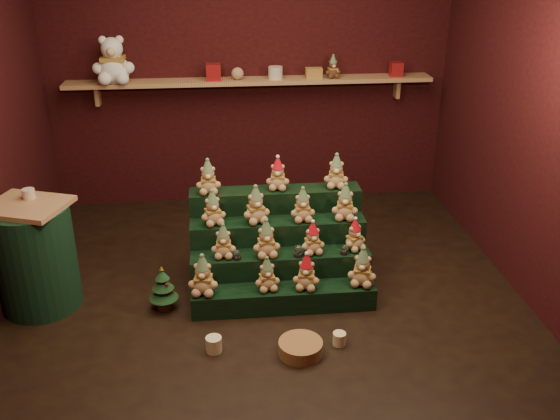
{
  "coord_description": "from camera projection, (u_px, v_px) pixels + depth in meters",
  "views": [
    {
      "loc": [
        -0.33,
        -4.23,
        2.66
      ],
      "look_at": [
        0.12,
        0.25,
        0.63
      ],
      "focal_mm": 40.0,
      "sensor_mm": 36.0,
      "label": 1
    }
  ],
  "objects": [
    {
      "name": "front_wall",
      "position": [
        307.0,
        271.0,
        2.52
      ],
      "size": [
        4.0,
        0.1,
        2.8
      ],
      "primitive_type": "cube",
      "color": "black",
      "rests_on": "ground"
    },
    {
      "name": "teddy_1",
      "position": [
        267.0,
        274.0,
        4.66
      ],
      "size": [
        0.21,
        0.19,
        0.26
      ],
      "primitive_type": null,
      "rotation": [
        0.0,
        0.0,
        0.14
      ],
      "color": "tan",
      "rests_on": "riser_tier_front"
    },
    {
      "name": "back_wall",
      "position": [
        249.0,
        67.0,
        6.24
      ],
      "size": [
        4.0,
        0.1,
        2.8
      ],
      "primitive_type": "cube",
      "color": "black",
      "rests_on": "ground"
    },
    {
      "name": "teddy_3",
      "position": [
        363.0,
        267.0,
        4.71
      ],
      "size": [
        0.27,
        0.25,
        0.3
      ],
      "primitive_type": null,
      "rotation": [
        0.0,
        0.0,
        -0.31
      ],
      "color": "tan",
      "rests_on": "riser_tier_front"
    },
    {
      "name": "mug_right",
      "position": [
        339.0,
        339.0,
        4.36
      ],
      "size": [
        0.09,
        0.09,
        0.09
      ],
      "primitive_type": "cylinder",
      "color": "beige",
      "rests_on": "ground"
    },
    {
      "name": "gift_tin_red_a",
      "position": [
        213.0,
        72.0,
        6.03
      ],
      "size": [
        0.14,
        0.14,
        0.16
      ],
      "primitive_type": "cube",
      "color": "maroon",
      "rests_on": "back_shelf"
    },
    {
      "name": "wicker_basket",
      "position": [
        301.0,
        348.0,
        4.26
      ],
      "size": [
        0.39,
        0.39,
        0.1
      ],
      "primitive_type": "cylinder",
      "rotation": [
        0.0,
        0.0,
        0.35
      ],
      "color": "#9D6F3F",
      "rests_on": "ground"
    },
    {
      "name": "back_shelf",
      "position": [
        251.0,
        82.0,
        6.12
      ],
      "size": [
        3.6,
        0.26,
        0.24
      ],
      "color": "tan",
      "rests_on": "ground"
    },
    {
      "name": "teddy_5",
      "position": [
        266.0,
        238.0,
        4.76
      ],
      "size": [
        0.23,
        0.21,
        0.3
      ],
      "primitive_type": null,
      "rotation": [
        0.0,
        0.0,
        0.09
      ],
      "color": "tan",
      "rests_on": "riser_tier_midfront"
    },
    {
      "name": "teddy_8",
      "position": [
        213.0,
        208.0,
        4.86
      ],
      "size": [
        0.24,
        0.23,
        0.28
      ],
      "primitive_type": null,
      "rotation": [
        0.0,
        0.0,
        0.3
      ],
      "color": "tan",
      "rests_on": "riser_tier_midback"
    },
    {
      "name": "gift_tin_red_b",
      "position": [
        396.0,
        69.0,
        6.2
      ],
      "size": [
        0.12,
        0.12,
        0.14
      ],
      "primitive_type": "cube",
      "color": "maroon",
      "rests_on": "back_shelf"
    },
    {
      "name": "teddy_11",
      "position": [
        345.0,
        202.0,
        4.95
      ],
      "size": [
        0.24,
        0.22,
        0.29
      ],
      "primitive_type": null,
      "rotation": [
        0.0,
        0.0,
        -0.17
      ],
      "color": "tan",
      "rests_on": "riser_tier_midback"
    },
    {
      "name": "ground",
      "position": [
        268.0,
        296.0,
        4.96
      ],
      "size": [
        4.0,
        4.0,
        0.0
      ],
      "primitive_type": "plane",
      "color": "black",
      "rests_on": "ground"
    },
    {
      "name": "riser_tier_midfront",
      "position": [
        281.0,
        274.0,
        4.92
      ],
      "size": [
        1.4,
        0.22,
        0.36
      ],
      "primitive_type": "cube",
      "color": "black",
      "rests_on": "ground"
    },
    {
      "name": "teddy_10",
      "position": [
        303.0,
        205.0,
        4.92
      ],
      "size": [
        0.2,
        0.18,
        0.27
      ],
      "primitive_type": null,
      "rotation": [
        0.0,
        0.0,
        0.03
      ],
      "color": "tan",
      "rests_on": "riser_tier_midback"
    },
    {
      "name": "teddy_0",
      "position": [
        203.0,
        275.0,
        4.59
      ],
      "size": [
        0.25,
        0.23,
        0.31
      ],
      "primitive_type": null,
      "rotation": [
        0.0,
        0.0,
        -0.14
      ],
      "color": "tan",
      "rests_on": "riser_tier_front"
    },
    {
      "name": "right_wall",
      "position": [
        544.0,
        118.0,
        4.57
      ],
      "size": [
        0.1,
        4.0,
        2.8
      ],
      "primitive_type": "cube",
      "color": "black",
      "rests_on": "ground"
    },
    {
      "name": "gift_tin_cream",
      "position": [
        275.0,
        73.0,
        6.09
      ],
      "size": [
        0.14,
        0.14,
        0.12
      ],
      "primitive_type": "cylinder",
      "color": "beige",
      "rests_on": "back_shelf"
    },
    {
      "name": "snow_globe_a",
      "position": [
        237.0,
        255.0,
        4.74
      ],
      "size": [
        0.06,
        0.06,
        0.08
      ],
      "color": "black",
      "rests_on": "riser_tier_midfront"
    },
    {
      "name": "teddy_2",
      "position": [
        306.0,
        272.0,
        4.67
      ],
      "size": [
        0.24,
        0.22,
        0.28
      ],
      "primitive_type": null,
      "rotation": [
        0.0,
        0.0,
        -0.25
      ],
      "color": "tan",
      "rests_on": "riser_tier_front"
    },
    {
      "name": "teddy_6",
      "position": [
        313.0,
        238.0,
        4.8
      ],
      "size": [
        0.21,
        0.19,
        0.26
      ],
      "primitive_type": null,
      "rotation": [
        0.0,
        0.0,
        0.16
      ],
      "color": "tan",
      "rests_on": "riser_tier_midfront"
    },
    {
      "name": "teddy_12",
      "position": [
        208.0,
        177.0,
        4.97
      ],
      "size": [
        0.2,
        0.18,
        0.28
      ],
      "primitive_type": null,
      "rotation": [
        0.0,
        0.0,
        0.0
      ],
      "color": "tan",
      "rests_on": "riser_tier_back"
    },
    {
      "name": "snow_globe_c",
      "position": [
        344.0,
        250.0,
        4.82
      ],
      "size": [
        0.06,
        0.06,
        0.08
      ],
      "color": "black",
      "rests_on": "riser_tier_midfront"
    },
    {
      "name": "riser_tier_midback",
      "position": [
        278.0,
        250.0,
        5.08
      ],
      "size": [
        1.4,
        0.22,
        0.54
      ],
      "primitive_type": "cube",
      "color": "black",
      "rests_on": "ground"
    },
    {
      "name": "riser_tier_front",
      "position": [
        284.0,
        298.0,
        4.76
      ],
      "size": [
        1.4,
        0.22,
        0.18
      ],
      "primitive_type": "cube",
      "color": "black",
      "rests_on": "ground"
    },
    {
      "name": "shelf_plush_ball",
      "position": [
        238.0,
        74.0,
        6.06
      ],
      "size": [
        0.12,
        0.12,
        0.12
      ],
      "primitive_type": "sphere",
      "color": "tan",
      "rests_on": "back_shelf"
    },
    {
      "name": "teddy_14",
      "position": [
        336.0,
        171.0,
        5.08
      ],
      "size": [
        0.23,
        0.21,
        0.28
      ],
      "primitive_type": null,
      "rotation": [
        0.0,
        0.0,
        -0.16
      ],
      "color": "tan",
      "rests_on": "riser_tier_back"
    },
    {
      "name": "riser_tier_back",
      "position": [
        275.0,
        229.0,
        5.24
      ],
      "size": [
        1.4,
        0.22,
        0.72
      ],
      "primitive_type": "cube",
      "color": "black",
      "rests_on": "ground"
    },
    {
      "name": "teddy_9",
      "position": [
        256.0,
        205.0,
        4.89
      ],
      "size": [
        0.26,
        0.24,
        0.3
      ],
      "primitive_type": null,
      "rotation": [
        0.0,
        0.0,
        0.26
      ],
      "color": "tan",
      "rests_on": "riser_tier_midback"
    },
    {
      "name": "table_ornament",
      "position": [
        29.0,
        194.0,
        4.58
      ],
      "size": [
        0.09,
        0.09,
        0.07
      ],
      "primitive_type": "cylinder",
      "color": "beige",
      "rests_on": "side_table"
    },
    {
      "name": "teddy_4",
      "position": [
        223.0,
        241.0,
        4.75
      ],
      "size": [
        0.2,
        0.18,
        0.27
      ],
      "primitive_type": null,
      "rotation": [
        0.0,
        0.0,
        -0.05
      ],
      "color": "tan",
      "rests_on": "riser_tier_midfront"
    },
    {
      "name": "snow_globe_b",
      "position": [
        298.0,
        251.0,
        4.78
      ],
      "size": [
        0.07,
        0.07,
        0.1
      ],
      "color": "black",
      "rests_on": "riser_tier_midfront"
    },
    {
      "name": "scarf_gift_box",
      "position": [
        314.0,
        73.0,
        6.13
      ],
      "size": [
        0.16,
        0.1,
        0.1
      ],
      "primitive_type": "cube",
      "color": "orange",
      "rests_on": "back_shelf"
    },
    {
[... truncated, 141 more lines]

